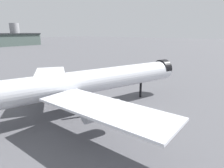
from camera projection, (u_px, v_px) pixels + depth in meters
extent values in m
plane|color=#56565B|center=(98.00, 104.00, 46.09)|extent=(900.00, 900.00, 0.00)
cylinder|color=silver|center=(86.00, 82.00, 41.25)|extent=(47.15, 21.84, 4.92)
cone|color=silver|center=(165.00, 70.00, 54.33)|extent=(6.78, 6.43, 4.83)
cylinder|color=black|center=(162.00, 69.00, 53.70)|extent=(3.84, 5.44, 4.97)
cube|color=silver|center=(50.00, 75.00, 50.11)|extent=(19.75, 21.90, 0.39)
cylinder|color=#B7BAC1|center=(58.00, 83.00, 49.07)|extent=(7.32, 4.95, 2.71)
cube|color=silver|center=(105.00, 108.00, 28.68)|extent=(8.83, 22.21, 0.39)
cylinder|color=#B7BAC1|center=(102.00, 111.00, 31.83)|extent=(7.32, 4.95, 2.71)
cylinder|color=black|center=(141.00, 90.00, 50.78)|extent=(0.59, 0.59, 3.94)
cylinder|color=black|center=(72.00, 100.00, 43.17)|extent=(0.59, 0.59, 3.94)
cylinder|color=black|center=(82.00, 108.00, 39.03)|extent=(0.59, 0.59, 3.94)
cylinder|color=#939399|center=(15.00, 34.00, 234.40)|extent=(10.68, 10.68, 26.02)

